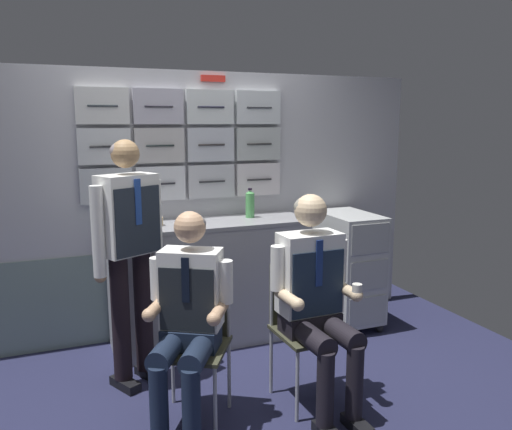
# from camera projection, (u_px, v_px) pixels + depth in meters

# --- Properties ---
(ground) EXTENTS (4.80, 4.80, 0.04)m
(ground) POSITION_uv_depth(u_px,v_px,m) (241.00, 413.00, 3.16)
(ground) COLOR #212340
(galley_bulkhead) EXTENTS (4.20, 0.14, 2.15)m
(galley_bulkhead) POSITION_uv_depth(u_px,v_px,m) (183.00, 203.00, 4.22)
(galley_bulkhead) COLOR #B8B8BF
(galley_bulkhead) RESTS_ON ground
(galley_counter) EXTENTS (1.58, 0.53, 0.98)m
(galley_counter) POSITION_uv_depth(u_px,v_px,m) (210.00, 281.00, 4.11)
(galley_counter) COLOR #999A9F
(galley_counter) RESTS_ON ground
(service_trolley) EXTENTS (0.40, 0.65, 0.98)m
(service_trolley) POSITION_uv_depth(u_px,v_px,m) (348.00, 266.00, 4.44)
(service_trolley) COLOR black
(service_trolley) RESTS_ON ground
(folding_chair_left) EXTENTS (0.55, 0.55, 0.87)m
(folding_chair_left) POSITION_uv_depth(u_px,v_px,m) (196.00, 328.00, 3.04)
(folding_chair_left) COLOR #A8AAAF
(folding_chair_left) RESTS_ON ground
(crew_member_left) EXTENTS (0.58, 0.66, 1.26)m
(crew_member_left) POSITION_uv_depth(u_px,v_px,m) (187.00, 314.00, 2.85)
(crew_member_left) COLOR black
(crew_member_left) RESTS_ON ground
(folding_chair_right) EXTENTS (0.41, 0.41, 0.87)m
(folding_chair_right) POSITION_uv_depth(u_px,v_px,m) (303.00, 314.00, 3.26)
(folding_chair_right) COLOR #A8AAAF
(folding_chair_right) RESTS_ON ground
(crew_member_right) EXTENTS (0.52, 0.64, 1.32)m
(crew_member_right) POSITION_uv_depth(u_px,v_px,m) (316.00, 292.00, 3.08)
(crew_member_right) COLOR black
(crew_member_right) RESTS_ON ground
(crew_member_standing) EXTENTS (0.48, 0.37, 1.64)m
(crew_member_standing) POSITION_uv_depth(u_px,v_px,m) (129.00, 243.00, 3.34)
(crew_member_standing) COLOR black
(crew_member_standing) RESTS_ON ground
(water_bottle_clear) EXTENTS (0.07, 0.07, 0.24)m
(water_bottle_clear) POSITION_uv_depth(u_px,v_px,m) (250.00, 204.00, 4.19)
(water_bottle_clear) COLOR #4E9E55
(water_bottle_clear) RESTS_ON galley_counter
(sparkling_bottle_green) EXTENTS (0.08, 0.08, 0.23)m
(sparkling_bottle_green) POSITION_uv_depth(u_px,v_px,m) (119.00, 211.00, 3.87)
(sparkling_bottle_green) COLOR #459C5B
(sparkling_bottle_green) RESTS_ON galley_counter
(coffee_cup_spare) EXTENTS (0.07, 0.07, 0.06)m
(coffee_cup_spare) POSITION_uv_depth(u_px,v_px,m) (158.00, 221.00, 3.87)
(coffee_cup_spare) COLOR tan
(coffee_cup_spare) RESTS_ON galley_counter
(paper_cup_blue) EXTENTS (0.07, 0.07, 0.08)m
(paper_cup_blue) POSITION_uv_depth(u_px,v_px,m) (188.00, 217.00, 4.01)
(paper_cup_blue) COLOR white
(paper_cup_blue) RESTS_ON galley_counter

